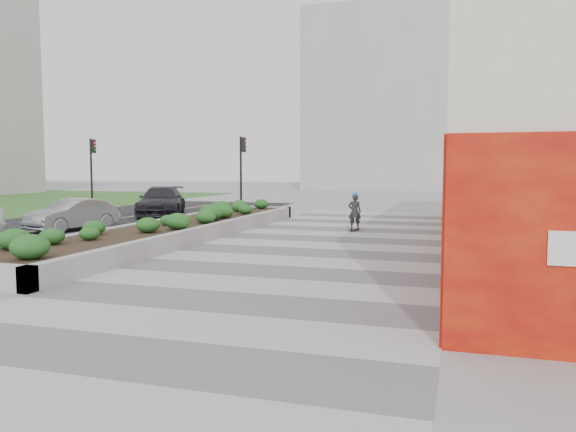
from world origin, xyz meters
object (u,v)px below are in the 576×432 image
at_px(traffic_signal_near, 242,163).
at_px(car_silver, 73,214).
at_px(car_dark, 161,201).
at_px(planter, 178,226).
at_px(skateboarder, 355,212).
at_px(traffic_signal_far, 92,163).

xyz_separation_m(traffic_signal_near, car_silver, (-3.55, -9.51, -2.12)).
relative_size(traffic_signal_near, car_dark, 0.81).
relative_size(planter, car_dark, 3.47).
height_order(skateboarder, car_dark, skateboarder).
bearing_deg(car_dark, skateboarder, -42.32).
xyz_separation_m(planter, car_silver, (-5.28, 0.99, 0.22)).
height_order(planter, car_dark, car_dark).
xyz_separation_m(skateboarder, car_silver, (-10.96, -2.99, -0.15)).
bearing_deg(car_dark, traffic_signal_near, 13.49).
bearing_deg(traffic_signal_near, car_dark, -144.20).
height_order(planter, car_silver, car_silver).
xyz_separation_m(planter, traffic_signal_near, (-1.73, 10.50, 2.34)).
bearing_deg(planter, traffic_signal_near, 99.35).
height_order(traffic_signal_far, skateboarder, traffic_signal_far).
xyz_separation_m(traffic_signal_far, car_dark, (5.68, -2.04, -2.01)).
distance_m(traffic_signal_near, traffic_signal_far, 9.21).
bearing_deg(skateboarder, planter, -127.12).
relative_size(skateboarder, car_dark, 0.30).
distance_m(traffic_signal_near, car_dark, 4.78).
relative_size(skateboarder, car_silver, 0.40).
xyz_separation_m(traffic_signal_far, skateboarder, (16.61, -6.01, -1.97)).
xyz_separation_m(planter, car_dark, (-5.25, 7.96, 0.33)).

